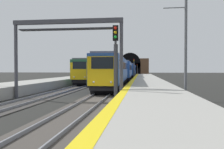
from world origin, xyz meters
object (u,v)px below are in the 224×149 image
(catenary_mast_near, at_px, (185,49))
(railway_signal_mid, at_px, (134,67))
(train_main_approaching, at_px, (127,70))
(overhead_signal_gantry, at_px, (67,38))
(train_adjacent_platform, at_px, (102,70))
(railway_signal_near, at_px, (116,57))
(railway_signal_far, at_px, (137,69))

(catenary_mast_near, bearing_deg, railway_signal_mid, 7.84)
(train_main_approaching, height_order, overhead_signal_gantry, overhead_signal_gantry)
(train_main_approaching, distance_m, overhead_signal_gantry, 40.90)
(overhead_signal_gantry, bearing_deg, train_main_approaching, -3.45)
(train_main_approaching, relative_size, train_adjacent_platform, 2.07)
(railway_signal_near, distance_m, catenary_mast_near, 5.97)
(train_adjacent_platform, bearing_deg, overhead_signal_gantry, 4.53)
(railway_signal_far, bearing_deg, train_main_approaching, -2.27)
(train_adjacent_platform, height_order, catenary_mast_near, catenary_mast_near)
(railway_signal_near, distance_m, overhead_signal_gantry, 5.20)
(train_adjacent_platform, distance_m, railway_signal_far, 55.04)
(railway_signal_far, bearing_deg, railway_signal_near, 0.00)
(train_main_approaching, xyz_separation_m, railway_signal_far, (45.44, -1.80, 0.52))
(train_main_approaching, relative_size, overhead_signal_gantry, 8.50)
(railway_signal_mid, distance_m, catenary_mast_near, 37.99)
(catenary_mast_near, bearing_deg, railway_signal_near, 119.06)
(railway_signal_mid, height_order, overhead_signal_gantry, overhead_signal_gantry)
(train_adjacent_platform, bearing_deg, railway_signal_mid, 134.10)
(train_adjacent_platform, height_order, railway_signal_far, train_adjacent_platform)
(train_adjacent_platform, xyz_separation_m, railway_signal_far, (54.63, -6.72, 0.49))
(train_adjacent_platform, distance_m, catenary_mast_near, 33.37)
(railway_signal_near, height_order, railway_signal_mid, railway_signal_near)
(railway_signal_mid, xyz_separation_m, overhead_signal_gantry, (-38.05, 4.26, 2.06))
(train_adjacent_platform, distance_m, overhead_signal_gantry, 31.76)
(railway_signal_far, xyz_separation_m, catenary_mast_near, (-85.76, -5.18, 1.19))
(train_adjacent_platform, height_order, railway_signal_near, railway_signal_near)
(railway_signal_far, height_order, catenary_mast_near, catenary_mast_near)
(railway_signal_near, xyz_separation_m, catenary_mast_near, (2.88, -5.18, 0.74))
(railway_signal_near, relative_size, overhead_signal_gantry, 0.59)
(railway_signal_far, bearing_deg, railway_signal_mid, 0.00)
(railway_signal_near, bearing_deg, train_main_approaching, -177.61)
(railway_signal_near, bearing_deg, catenary_mast_near, 119.06)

